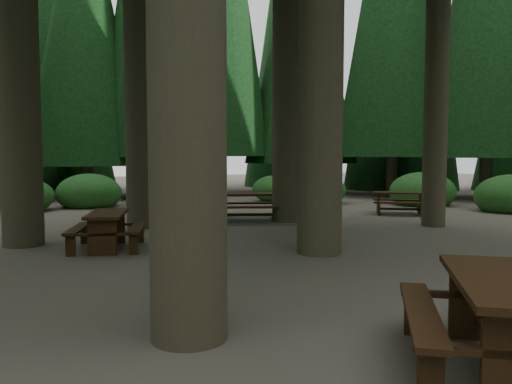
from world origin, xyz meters
name	(u,v)px	position (x,y,z in m)	size (l,w,h in m)	color
ground	(287,258)	(0.00, 0.00, 0.00)	(80.00, 80.00, 0.00)	#585047
picnic_table_b	(107,225)	(-2.72, 2.34, 0.48)	(1.79, 2.00, 0.73)	#351D0F
picnic_table_c	(251,212)	(1.61, 4.96, 0.27)	(2.91, 2.69, 0.79)	gray
picnic_table_d	(399,200)	(6.59, 4.50, 0.46)	(2.07, 2.01, 0.70)	#351D0F
picnic_table_e	(499,309)	(-0.70, -4.85, 0.53)	(2.32, 2.38, 0.80)	#351D0F
shrub_ring	(300,228)	(0.70, 0.75, 0.40)	(23.86, 24.64, 1.49)	#1E571E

